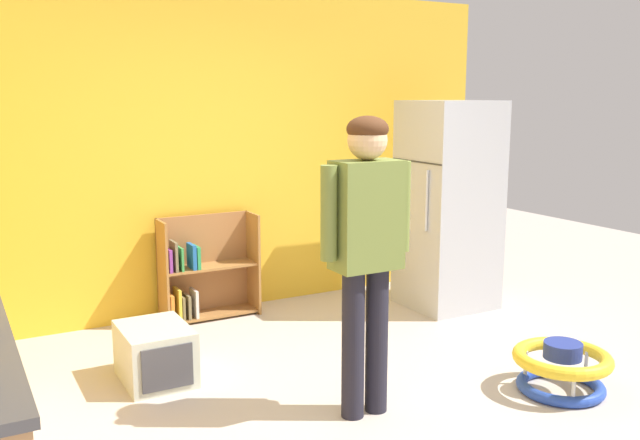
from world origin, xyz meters
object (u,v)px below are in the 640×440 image
bookshelf (202,274)px  baby_walker (562,367)px  pet_carrier (155,354)px  refrigerator (448,205)px  standing_person (366,237)px

bookshelf → baby_walker: bearing=-59.5°
bookshelf → pet_carrier: bookshelf is taller
refrigerator → bookshelf: (-1.99, 0.70, -0.52)m
pet_carrier → refrigerator: bearing=8.3°
refrigerator → standing_person: refrigerator is taller
pet_carrier → standing_person: bearing=-48.5°
pet_carrier → baby_walker: bearing=-32.8°
standing_person → refrigerator: bearing=39.3°
standing_person → pet_carrier: (-0.93, 1.05, -0.86)m
baby_walker → pet_carrier: 2.57m
refrigerator → bookshelf: bearing=160.6°
bookshelf → standing_person: bearing=-83.9°
refrigerator → standing_person: bearing=-140.7°
baby_walker → pet_carrier: pet_carrier is taller
refrigerator → pet_carrier: bearing=-171.7°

